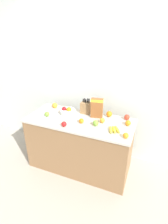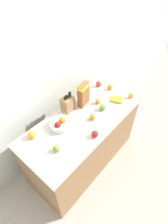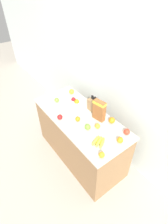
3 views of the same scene
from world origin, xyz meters
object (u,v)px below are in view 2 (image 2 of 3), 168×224
(orange_back_center, at_px, (92,117))
(fruit_bowl, at_px, (61,124))
(cereal_box, at_px, (84,94))
(orange_near_bowl, at_px, (87,92))
(apple_front, at_px, (103,107))
(orange_by_cereal, at_px, (110,87))
(orange_front_left, at_px, (98,101))
(orange_mid_left, at_px, (131,95))
(apple_middle, at_px, (95,134))
(apple_by_knife_block, at_px, (99,84))
(banana_bunch, at_px, (117,99))
(orange_mid_right, at_px, (32,135))
(knife_block, at_px, (68,104))
(apple_rear, at_px, (57,148))

(orange_back_center, bearing_deg, fruit_bowl, 147.93)
(cereal_box, distance_m, orange_near_bowl, 0.23)
(apple_front, xyz_separation_m, orange_by_cereal, (0.42, 0.17, -0.00))
(apple_front, distance_m, orange_front_left, 0.13)
(fruit_bowl, relative_size, orange_mid_left, 3.42)
(apple_middle, height_order, apple_by_knife_block, apple_by_knife_block)
(banana_bunch, xyz_separation_m, orange_mid_right, (-1.11, 0.35, 0.02))
(orange_mid_right, height_order, orange_back_center, orange_mid_right)
(cereal_box, bearing_deg, apple_front, -84.29)
(orange_by_cereal, bearing_deg, cereal_box, 170.71)
(knife_block, distance_m, apple_by_knife_block, 0.65)
(apple_front, relative_size, orange_back_center, 1.14)
(apple_rear, height_order, orange_mid_left, apple_rear)
(orange_by_cereal, bearing_deg, knife_block, 167.40)
(apple_front, bearing_deg, orange_mid_right, 159.54)
(fruit_bowl, bearing_deg, apple_rear, -140.92)
(orange_front_left, bearing_deg, apple_by_knife_block, 35.99)
(banana_bunch, xyz_separation_m, orange_by_cereal, (0.15, 0.21, 0.02))
(cereal_box, relative_size, orange_near_bowl, 3.38)
(banana_bunch, relative_size, orange_mid_left, 3.08)
(orange_near_bowl, height_order, orange_back_center, orange_near_bowl)
(apple_front, distance_m, orange_mid_left, 0.47)
(orange_near_bowl, bearing_deg, banana_bunch, -66.17)
(apple_front, bearing_deg, orange_by_cereal, 22.66)
(banana_bunch, xyz_separation_m, apple_rear, (-1.06, 0.03, 0.02))
(cereal_box, relative_size, orange_mid_right, 3.43)
(knife_block, height_order, orange_by_cereal, knife_block)
(cereal_box, xyz_separation_m, apple_rear, (-0.72, -0.26, -0.13))
(orange_near_bowl, bearing_deg, fruit_bowl, -166.95)
(apple_front, relative_size, orange_near_bowl, 0.91)
(cereal_box, relative_size, apple_by_knife_block, 3.67)
(apple_rear, bearing_deg, orange_mid_right, 99.47)
(apple_front, relative_size, apple_by_knife_block, 0.99)
(orange_mid_right, bearing_deg, apple_front, -20.46)
(banana_bunch, height_order, apple_rear, apple_rear)
(banana_bunch, height_order, apple_front, apple_front)
(orange_mid_left, bearing_deg, orange_mid_right, 160.19)
(apple_rear, height_order, orange_mid_right, orange_mid_right)
(apple_front, bearing_deg, orange_back_center, -177.89)
(knife_block, distance_m, orange_mid_left, 0.86)
(cereal_box, bearing_deg, orange_back_center, -128.36)
(banana_bunch, distance_m, orange_back_center, 0.48)
(apple_middle, distance_m, orange_back_center, 0.26)
(apple_rear, relative_size, orange_mid_right, 0.84)
(apple_front, xyz_separation_m, orange_back_center, (-0.21, -0.01, -0.01))
(apple_middle, relative_size, orange_mid_right, 0.86)
(cereal_box, height_order, apple_by_knife_block, cereal_box)
(fruit_bowl, xyz_separation_m, apple_middle, (0.14, -0.38, -0.00))
(fruit_bowl, xyz_separation_m, apple_rear, (-0.25, -0.20, -0.00))
(orange_near_bowl, bearing_deg, apple_front, -106.59)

